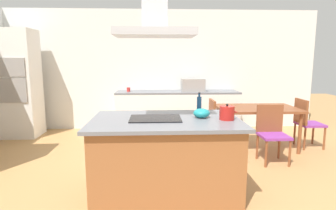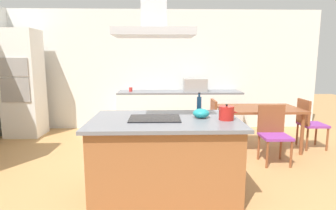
{
  "view_description": "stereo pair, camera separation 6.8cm",
  "coord_description": "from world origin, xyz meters",
  "px_view_note": "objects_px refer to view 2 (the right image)",
  "views": [
    {
      "loc": [
        -0.13,
        -3.22,
        1.59
      ],
      "look_at": [
        0.05,
        0.4,
        1.0
      ],
      "focal_mm": 29.79,
      "sensor_mm": 36.0,
      "label": 1
    },
    {
      "loc": [
        -0.06,
        -3.23,
        1.59
      ],
      "look_at": [
        0.05,
        0.4,
        1.0
      ],
      "focal_mm": 29.79,
      "sensor_mm": 36.0,
      "label": 2
    }
  ],
  "objects_px": {
    "wall_oven_stack": "(23,84)",
    "range_hood": "(154,13)",
    "dining_table": "(259,112)",
    "tea_kettle": "(226,113)",
    "chair_at_left_end": "(207,121)",
    "countertop_microwave": "(195,85)",
    "chair_at_right_end": "(308,121)",
    "chair_facing_island": "(273,130)",
    "mixing_bowl": "(201,113)",
    "coffee_mug_red": "(131,89)",
    "cooktop": "(155,118)",
    "olive_oil_bottle": "(199,105)"
  },
  "relations": [
    {
      "from": "dining_table",
      "to": "chair_at_right_end",
      "type": "relative_size",
      "value": 1.57
    },
    {
      "from": "mixing_bowl",
      "to": "coffee_mug_red",
      "type": "bearing_deg",
      "value": 111.7
    },
    {
      "from": "tea_kettle",
      "to": "dining_table",
      "type": "distance_m",
      "value": 1.98
    },
    {
      "from": "countertop_microwave",
      "to": "chair_at_left_end",
      "type": "bearing_deg",
      "value": -86.95
    },
    {
      "from": "olive_oil_bottle",
      "to": "chair_at_right_end",
      "type": "relative_size",
      "value": 0.31
    },
    {
      "from": "chair_facing_island",
      "to": "chair_at_left_end",
      "type": "relative_size",
      "value": 1.0
    },
    {
      "from": "dining_table",
      "to": "chair_at_left_end",
      "type": "bearing_deg",
      "value": 180.0
    },
    {
      "from": "chair_at_right_end",
      "to": "chair_facing_island",
      "type": "distance_m",
      "value": 1.13
    },
    {
      "from": "tea_kettle",
      "to": "dining_table",
      "type": "bearing_deg",
      "value": 59.43
    },
    {
      "from": "olive_oil_bottle",
      "to": "wall_oven_stack",
      "type": "height_order",
      "value": "wall_oven_stack"
    },
    {
      "from": "countertop_microwave",
      "to": "wall_oven_stack",
      "type": "bearing_deg",
      "value": -176.31
    },
    {
      "from": "dining_table",
      "to": "range_hood",
      "type": "distance_m",
      "value": 2.82
    },
    {
      "from": "coffee_mug_red",
      "to": "cooktop",
      "type": "bearing_deg",
      "value": -78.75
    },
    {
      "from": "olive_oil_bottle",
      "to": "coffee_mug_red",
      "type": "xyz_separation_m",
      "value": [
        -1.14,
        2.59,
        -0.07
      ]
    },
    {
      "from": "chair_facing_island",
      "to": "chair_at_left_end",
      "type": "distance_m",
      "value": 1.13
    },
    {
      "from": "cooktop",
      "to": "countertop_microwave",
      "type": "distance_m",
      "value": 3.0
    },
    {
      "from": "chair_at_right_end",
      "to": "chair_facing_island",
      "type": "relative_size",
      "value": 1.0
    },
    {
      "from": "mixing_bowl",
      "to": "chair_at_right_end",
      "type": "height_order",
      "value": "mixing_bowl"
    },
    {
      "from": "mixing_bowl",
      "to": "countertop_microwave",
      "type": "xyz_separation_m",
      "value": [
        0.28,
        2.83,
        0.08
      ]
    },
    {
      "from": "coffee_mug_red",
      "to": "range_hood",
      "type": "xyz_separation_m",
      "value": [
        0.58,
        -2.89,
        1.16
      ]
    },
    {
      "from": "chair_at_right_end",
      "to": "range_hood",
      "type": "relative_size",
      "value": 0.99
    },
    {
      "from": "wall_oven_stack",
      "to": "olive_oil_bottle",
      "type": "bearing_deg",
      "value": -34.97
    },
    {
      "from": "tea_kettle",
      "to": "chair_at_right_end",
      "type": "relative_size",
      "value": 0.25
    },
    {
      "from": "wall_oven_stack",
      "to": "dining_table",
      "type": "height_order",
      "value": "wall_oven_stack"
    },
    {
      "from": "mixing_bowl",
      "to": "dining_table",
      "type": "height_order",
      "value": "mixing_bowl"
    },
    {
      "from": "chair_at_right_end",
      "to": "countertop_microwave",
      "type": "bearing_deg",
      "value": 145.94
    },
    {
      "from": "dining_table",
      "to": "chair_at_right_end",
      "type": "xyz_separation_m",
      "value": [
        0.92,
        0.0,
        -0.16
      ]
    },
    {
      "from": "cooktop",
      "to": "coffee_mug_red",
      "type": "bearing_deg",
      "value": 101.25
    },
    {
      "from": "cooktop",
      "to": "mixing_bowl",
      "type": "bearing_deg",
      "value": 4.86
    },
    {
      "from": "olive_oil_bottle",
      "to": "chair_at_left_end",
      "type": "bearing_deg",
      "value": 75.19
    },
    {
      "from": "wall_oven_stack",
      "to": "chair_at_right_end",
      "type": "bearing_deg",
      "value": -10.77
    },
    {
      "from": "olive_oil_bottle",
      "to": "coffee_mug_red",
      "type": "bearing_deg",
      "value": 113.83
    },
    {
      "from": "countertop_microwave",
      "to": "dining_table",
      "type": "height_order",
      "value": "countertop_microwave"
    },
    {
      "from": "wall_oven_stack",
      "to": "dining_table",
      "type": "distance_m",
      "value": 4.74
    },
    {
      "from": "countertop_microwave",
      "to": "chair_facing_island",
      "type": "bearing_deg",
      "value": -63.22
    },
    {
      "from": "tea_kettle",
      "to": "chair_at_left_end",
      "type": "distance_m",
      "value": 1.75
    },
    {
      "from": "tea_kettle",
      "to": "wall_oven_stack",
      "type": "height_order",
      "value": "wall_oven_stack"
    },
    {
      "from": "coffee_mug_red",
      "to": "wall_oven_stack",
      "type": "xyz_separation_m",
      "value": [
        -2.21,
        -0.25,
        0.16
      ]
    },
    {
      "from": "tea_kettle",
      "to": "countertop_microwave",
      "type": "xyz_separation_m",
      "value": [
        0.01,
        2.96,
        0.06
      ]
    },
    {
      "from": "wall_oven_stack",
      "to": "range_hood",
      "type": "distance_m",
      "value": 3.97
    },
    {
      "from": "tea_kettle",
      "to": "mixing_bowl",
      "type": "bearing_deg",
      "value": 154.66
    },
    {
      "from": "wall_oven_stack",
      "to": "chair_at_left_end",
      "type": "bearing_deg",
      "value": -15.88
    },
    {
      "from": "chair_at_right_end",
      "to": "chair_at_left_end",
      "type": "relative_size",
      "value": 1.0
    },
    {
      "from": "olive_oil_bottle",
      "to": "dining_table",
      "type": "height_order",
      "value": "olive_oil_bottle"
    },
    {
      "from": "countertop_microwave",
      "to": "range_hood",
      "type": "xyz_separation_m",
      "value": [
        -0.84,
        -2.88,
        1.06
      ]
    },
    {
      "from": "cooktop",
      "to": "chair_facing_island",
      "type": "distance_m",
      "value": 2.09
    },
    {
      "from": "mixing_bowl",
      "to": "dining_table",
      "type": "bearing_deg",
      "value": 50.71
    },
    {
      "from": "dining_table",
      "to": "chair_facing_island",
      "type": "relative_size",
      "value": 1.57
    },
    {
      "from": "chair_facing_island",
      "to": "range_hood",
      "type": "distance_m",
      "value": 2.59
    },
    {
      "from": "olive_oil_bottle",
      "to": "range_hood",
      "type": "relative_size",
      "value": 0.31
    }
  ]
}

